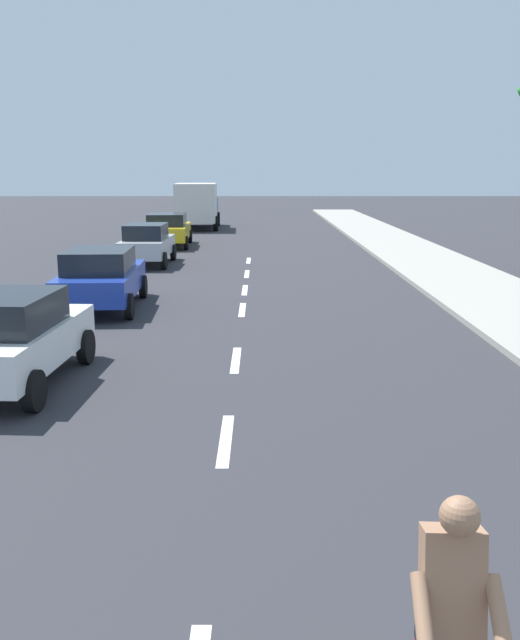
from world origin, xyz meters
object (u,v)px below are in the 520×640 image
parked_car_blue (101,277)px  parked_car_silver (147,243)px  parked_car_yellow (168,229)px  delivery_truck (197,204)px  parked_car_white (13,337)px

parked_car_blue → parked_car_silver: 8.45m
parked_car_yellow → delivery_truck: delivery_truck is taller
parked_car_blue → parked_car_yellow: (-0.28, 14.96, 0.00)m
delivery_truck → parked_car_silver: bearing=-93.1°
parked_car_silver → parked_car_yellow: (-0.08, 6.52, 0.01)m
parked_car_silver → delivery_truck: size_ratio=0.61×
parked_car_white → delivery_truck: bearing=92.4°
parked_car_white → parked_car_yellow: 21.44m
parked_car_white → parked_car_blue: same height
parked_car_white → delivery_truck: delivery_truck is taller
parked_car_white → parked_car_blue: bearing=92.9°
parked_car_blue → delivery_truck: 25.32m
parked_car_silver → delivery_truck: delivery_truck is taller
parked_car_yellow → parked_car_silver: bearing=-91.6°
parked_car_white → delivery_truck: (0.18, 31.78, 0.67)m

